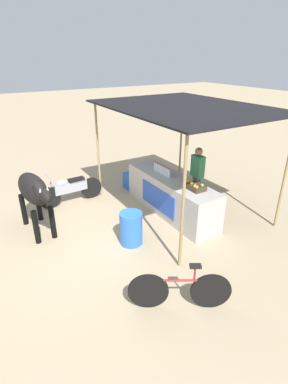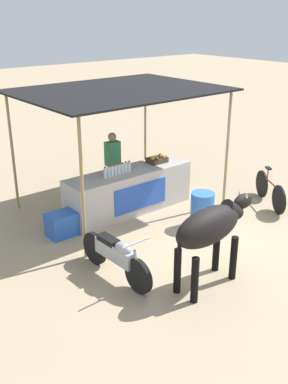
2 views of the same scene
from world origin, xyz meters
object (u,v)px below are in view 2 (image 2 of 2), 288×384
(water_barrel, at_px, (202,209))
(motorcycle_parked, at_px, (116,255))
(vendor_behind_counter, at_px, (113,166))
(cow, at_px, (211,228))
(stall_counter, at_px, (129,191))
(bicycle_leaning, at_px, (270,191))
(fruit_crate, at_px, (157,159))
(cooler_box, at_px, (62,224))

(water_barrel, height_order, motorcycle_parked, motorcycle_parked)
(vendor_behind_counter, relative_size, cow, 0.90)
(stall_counter, bearing_deg, bicycle_leaning, -33.23)
(water_barrel, bearing_deg, stall_counter, 114.66)
(fruit_crate, relative_size, motorcycle_parked, 0.24)
(stall_counter, relative_size, vendor_behind_counter, 1.82)
(fruit_crate, xyz_separation_m, vendor_behind_counter, (-0.76, 0.71, -0.18))
(stall_counter, xyz_separation_m, motorcycle_parked, (-1.86, -2.05, -0.05))
(water_barrel, relative_size, cow, 0.40)
(fruit_crate, relative_size, cow, 0.24)
(fruit_crate, bearing_deg, water_barrel, -94.89)
(fruit_crate, relative_size, bicycle_leaning, 0.31)
(fruit_crate, height_order, cooler_box, fruit_crate)
(vendor_behind_counter, distance_m, bicycle_leaning, 3.70)
(fruit_crate, distance_m, cow, 3.59)
(vendor_behind_counter, xyz_separation_m, cooler_box, (-1.88, -0.85, -0.61))
(cow, relative_size, bicycle_leaning, 1.27)
(bicycle_leaning, bearing_deg, cooler_box, 159.43)
(vendor_behind_counter, distance_m, water_barrel, 2.45)
(vendor_behind_counter, height_order, motorcycle_parked, vendor_behind_counter)
(fruit_crate, bearing_deg, cow, -117.16)
(bicycle_leaning, bearing_deg, vendor_behind_counter, 136.02)
(vendor_behind_counter, distance_m, cooler_box, 2.15)
(stall_counter, bearing_deg, cooler_box, -176.88)
(cow, bearing_deg, stall_counter, 76.01)
(cow, xyz_separation_m, bicycle_leaning, (3.52, 1.36, -0.68))
(cooler_box, distance_m, water_barrel, 2.90)
(stall_counter, xyz_separation_m, vendor_behind_counter, (0.10, 0.75, 0.37))
(vendor_behind_counter, bearing_deg, bicycle_leaning, -43.98)
(fruit_crate, bearing_deg, stall_counter, -177.02)
(cow, height_order, bicycle_leaning, cow)
(cooler_box, bearing_deg, bicycle_leaning, -20.57)
(stall_counter, relative_size, motorcycle_parked, 1.67)
(stall_counter, xyz_separation_m, bicycle_leaning, (2.73, -1.79, -0.13))
(cow, bearing_deg, fruit_crate, 62.84)
(fruit_crate, distance_m, vendor_behind_counter, 1.05)
(water_barrel, distance_m, motorcycle_parked, 2.62)
(stall_counter, height_order, vendor_behind_counter, vendor_behind_counter)
(water_barrel, bearing_deg, vendor_behind_counter, 105.00)
(bicycle_leaning, bearing_deg, water_barrel, 173.56)
(vendor_behind_counter, xyz_separation_m, motorcycle_parked, (-1.95, -2.80, -0.42))
(water_barrel, distance_m, cow, 2.29)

